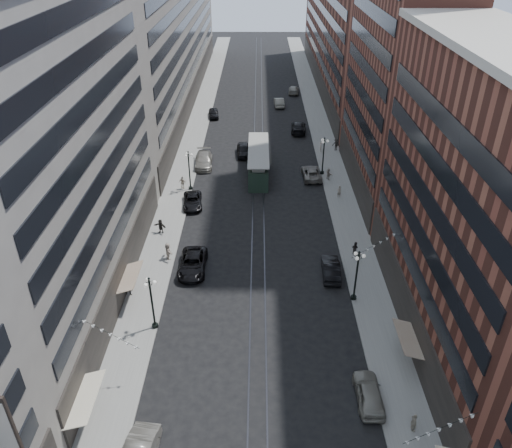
{
  "coord_description": "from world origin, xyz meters",
  "views": [
    {
      "loc": [
        0.02,
        -5.4,
        31.18
      ],
      "look_at": [
        -0.22,
        37.83,
        5.0
      ],
      "focal_mm": 35.0,
      "sensor_mm": 36.0,
      "label": 1
    }
  ],
  "objects_px": {
    "car_4": "(369,393)",
    "lamppost_sw_mid": "(189,169)",
    "car_10": "(331,269)",
    "pedestrian_extra_0": "(168,251)",
    "car_extra_0": "(294,90)",
    "pedestrian_2": "(128,288)",
    "lamppost_sw_far": "(152,301)",
    "pedestrian_4": "(414,423)",
    "pedestrian_6": "(183,183)",
    "pedestrian_7": "(355,248)",
    "car_12": "(298,127)",
    "car_8": "(204,160)",
    "pedestrian_extra_1": "(321,147)",
    "car_7": "(193,201)",
    "streetcar": "(258,162)",
    "lamppost_se_far": "(357,274)",
    "car_13": "(244,150)",
    "car_9": "(214,113)",
    "car_11": "(311,173)",
    "pedestrian_extra_2": "(328,174)",
    "car_14": "(279,102)",
    "pedestrian_5": "(161,226)",
    "lamppost_se_mid": "(323,155)",
    "pedestrian_9": "(336,144)",
    "car_2": "(193,264)",
    "pedestrian_8": "(339,191)"
  },
  "relations": [
    {
      "from": "streetcar",
      "to": "pedestrian_extra_2",
      "type": "distance_m",
      "value": 10.17
    },
    {
      "from": "pedestrian_8",
      "to": "pedestrian_extra_2",
      "type": "bearing_deg",
      "value": -100.24
    },
    {
      "from": "car_4",
      "to": "pedestrian_4",
      "type": "xyz_separation_m",
      "value": [
        2.65,
        -2.69,
        0.14
      ]
    },
    {
      "from": "pedestrian_9",
      "to": "car_extra_0",
      "type": "relative_size",
      "value": 0.37
    },
    {
      "from": "pedestrian_4",
      "to": "lamppost_sw_mid",
      "type": "bearing_deg",
      "value": 29.66
    },
    {
      "from": "lamppost_se_far",
      "to": "pedestrian_6",
      "type": "bearing_deg",
      "value": 130.08
    },
    {
      "from": "lamppost_sw_far",
      "to": "car_13",
      "type": "relative_size",
      "value": 1.1
    },
    {
      "from": "pedestrian_5",
      "to": "car_12",
      "type": "bearing_deg",
      "value": 83.86
    },
    {
      "from": "car_2",
      "to": "car_14",
      "type": "height_order",
      "value": "car_14"
    },
    {
      "from": "lamppost_sw_mid",
      "to": "car_10",
      "type": "bearing_deg",
      "value": -48.79
    },
    {
      "from": "car_10",
      "to": "pedestrian_extra_0",
      "type": "distance_m",
      "value": 17.33
    },
    {
      "from": "pedestrian_4",
      "to": "car_extra_0",
      "type": "bearing_deg",
      "value": 3.8
    },
    {
      "from": "car_9",
      "to": "pedestrian_extra_2",
      "type": "distance_m",
      "value": 32.12
    },
    {
      "from": "pedestrian_2",
      "to": "car_extra_0",
      "type": "bearing_deg",
      "value": 66.07
    },
    {
      "from": "car_7",
      "to": "pedestrian_6",
      "type": "height_order",
      "value": "pedestrian_6"
    },
    {
      "from": "car_9",
      "to": "car_11",
      "type": "height_order",
      "value": "car_9"
    },
    {
      "from": "lamppost_sw_mid",
      "to": "car_11",
      "type": "relative_size",
      "value": 1.02
    },
    {
      "from": "lamppost_se_mid",
      "to": "streetcar",
      "type": "height_order",
      "value": "lamppost_se_mid"
    },
    {
      "from": "lamppost_sw_far",
      "to": "car_4",
      "type": "relative_size",
      "value": 1.17
    },
    {
      "from": "streetcar",
      "to": "car_13",
      "type": "relative_size",
      "value": 2.63
    },
    {
      "from": "lamppost_sw_far",
      "to": "pedestrian_4",
      "type": "xyz_separation_m",
      "value": [
        20.25,
        -10.52,
        -2.15
      ]
    },
    {
      "from": "pedestrian_extra_0",
      "to": "car_4",
      "type": "bearing_deg",
      "value": -159.01
    },
    {
      "from": "car_4",
      "to": "pedestrian_7",
      "type": "distance_m",
      "value": 19.51
    },
    {
      "from": "car_7",
      "to": "pedestrian_extra_2",
      "type": "bearing_deg",
      "value": 16.35
    },
    {
      "from": "car_14",
      "to": "pedestrian_9",
      "type": "height_order",
      "value": "pedestrian_9"
    },
    {
      "from": "lamppost_se_mid",
      "to": "streetcar",
      "type": "relative_size",
      "value": 0.42
    },
    {
      "from": "car_14",
      "to": "pedestrian_extra_2",
      "type": "height_order",
      "value": "pedestrian_extra_2"
    },
    {
      "from": "pedestrian_5",
      "to": "car_extra_0",
      "type": "bearing_deg",
      "value": 94.18
    },
    {
      "from": "pedestrian_2",
      "to": "car_13",
      "type": "relative_size",
      "value": 0.36
    },
    {
      "from": "car_4",
      "to": "lamppost_sw_mid",
      "type": "bearing_deg",
      "value": -63.09
    },
    {
      "from": "pedestrian_7",
      "to": "pedestrian_extra_1",
      "type": "height_order",
      "value": "pedestrian_extra_1"
    },
    {
      "from": "car_9",
      "to": "car_13",
      "type": "distance_m",
      "value": 18.72
    },
    {
      "from": "car_8",
      "to": "pedestrian_extra_1",
      "type": "bearing_deg",
      "value": 12.22
    },
    {
      "from": "pedestrian_2",
      "to": "pedestrian_7",
      "type": "distance_m",
      "value": 24.11
    },
    {
      "from": "car_13",
      "to": "pedestrian_7",
      "type": "relative_size",
      "value": 3.26
    },
    {
      "from": "lamppost_sw_far",
      "to": "pedestrian_6",
      "type": "bearing_deg",
      "value": 92.18
    },
    {
      "from": "car_10",
      "to": "pedestrian_extra_0",
      "type": "xyz_separation_m",
      "value": [
        -17.12,
        2.69,
        0.29
      ]
    },
    {
      "from": "car_14",
      "to": "pedestrian_5",
      "type": "xyz_separation_m",
      "value": [
        -15.41,
        -47.39,
        0.17
      ]
    },
    {
      "from": "lamppost_sw_mid",
      "to": "pedestrian_9",
      "type": "bearing_deg",
      "value": 32.46
    },
    {
      "from": "car_7",
      "to": "streetcar",
      "type": "bearing_deg",
      "value": 43.7
    },
    {
      "from": "car_13",
      "to": "pedestrian_9",
      "type": "xyz_separation_m",
      "value": [
        14.62,
        1.74,
        0.25
      ]
    },
    {
      "from": "lamppost_sw_far",
      "to": "car_12",
      "type": "distance_m",
      "value": 51.74
    },
    {
      "from": "lamppost_se_far",
      "to": "pedestrian_7",
      "type": "relative_size",
      "value": 3.58
    },
    {
      "from": "pedestrian_9",
      "to": "car_extra_0",
      "type": "height_order",
      "value": "pedestrian_9"
    },
    {
      "from": "car_extra_0",
      "to": "pedestrian_2",
      "type": "bearing_deg",
      "value": 78.3
    },
    {
      "from": "pedestrian_4",
      "to": "pedestrian_extra_1",
      "type": "bearing_deg",
      "value": 2.73
    },
    {
      "from": "pedestrian_4",
      "to": "pedestrian_5",
      "type": "distance_m",
      "value": 34.63
    },
    {
      "from": "car_4",
      "to": "pedestrian_9",
      "type": "distance_m",
      "value": 48.66
    },
    {
      "from": "car_14",
      "to": "pedestrian_extra_0",
      "type": "xyz_separation_m",
      "value": [
        -13.7,
        -52.64,
        0.27
      ]
    },
    {
      "from": "pedestrian_4",
      "to": "car_14",
      "type": "xyz_separation_m",
      "value": [
        -6.99,
        73.8,
        -0.12
      ]
    }
  ]
}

